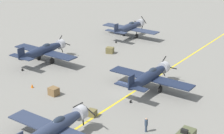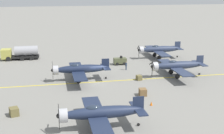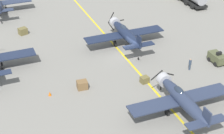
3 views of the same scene
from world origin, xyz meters
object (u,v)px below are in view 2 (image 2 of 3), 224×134
fuel_tanker (20,53)px  tow_tractor (120,61)px  airplane_near_right (159,49)px  ground_crew_walking (126,65)px  supply_crate_outboard (139,78)px  airplane_near_center (176,65)px  airplane_mid_center (80,69)px  traffic_cone (151,103)px  airplane_mid_left (100,113)px  supply_crate_by_tanker (14,112)px  supply_crate_mid_lane (143,92)px

fuel_tanker → tow_tractor: fuel_tanker is taller
airplane_near_right → fuel_tanker: airplane_near_right is taller
ground_crew_walking → supply_crate_outboard: 6.94m
tow_tractor → airplane_near_center: bearing=-142.6°
airplane_mid_center → airplane_near_center: bearing=-81.9°
airplane_near_center → traffic_cone: bearing=130.0°
airplane_near_right → airplane_mid_left: bearing=136.1°
fuel_tanker → supply_crate_by_tanker: (-31.57, -1.70, -0.99)m
fuel_tanker → supply_crate_by_tanker: bearing=-176.9°
traffic_cone → fuel_tanker: bearing=31.9°
airplane_mid_left → ground_crew_walking: airplane_mid_left is taller
airplane_mid_center → fuel_tanker: airplane_mid_center is taller
airplane_near_center → fuel_tanker: 34.37m
airplane_mid_left → airplane_near_center: bearing=-47.8°
ground_crew_walking → airplane_mid_left: bearing=159.5°
fuel_tanker → ground_crew_walking: fuel_tanker is taller
airplane_mid_center → ground_crew_walking: bearing=-50.6°
supply_crate_by_tanker → supply_crate_mid_lane: 18.47m
fuel_tanker → ground_crew_walking: size_ratio=4.83×
airplane_mid_left → tow_tractor: 30.23m
airplane_near_right → supply_crate_by_tanker: airplane_near_right is taller
airplane_near_center → traffic_cone: 15.43m
airplane_near_center → tow_tractor: (10.42, 7.97, -1.22)m
airplane_mid_center → supply_crate_by_tanker: bearing=155.2°
supply_crate_outboard → tow_tractor: bearing=4.1°
airplane_mid_left → ground_crew_walking: 26.12m
ground_crew_walking → supply_crate_outboard: bearing=-175.1°
airplane_near_center → supply_crate_mid_lane: size_ratio=9.61×
supply_crate_outboard → traffic_cone: bearing=172.0°
airplane_near_right → supply_crate_outboard: (-15.21, 8.91, -1.60)m
airplane_near_center → tow_tractor: airplane_near_center is taller
airplane_mid_left → supply_crate_mid_lane: bearing=-44.6°
airplane_mid_center → supply_crate_by_tanker: airplane_mid_center is taller
supply_crate_mid_lane → ground_crew_walking: bearing=-4.1°
tow_tractor → supply_crate_outboard: size_ratio=2.61×
airplane_mid_center → ground_crew_walking: airplane_mid_center is taller
ground_crew_walking → supply_crate_outboard: size_ratio=1.66×
airplane_mid_left → airplane_near_center: same height
supply_crate_by_tanker → traffic_cone: 18.05m
airplane_mid_left → supply_crate_by_tanker: 11.71m
airplane_near_center → airplane_mid_center: bearing=72.0°
airplane_near_center → fuel_tanker: (19.14, 28.55, -0.50)m
airplane_near_right → supply_crate_mid_lane: size_ratio=9.61×
airplane_mid_left → traffic_cone: size_ratio=21.82×
supply_crate_mid_lane → supply_crate_outboard: (7.63, -1.64, -0.11)m
airplane_mid_left → airplane_near_right: bearing=-35.0°
airplane_near_right → traffic_cone: airplane_near_right is taller
fuel_tanker → supply_crate_outboard: size_ratio=8.03×
airplane_near_center → ground_crew_walking: (6.01, 7.75, -1.11)m
supply_crate_by_tanker → airplane_mid_left: bearing=-121.1°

